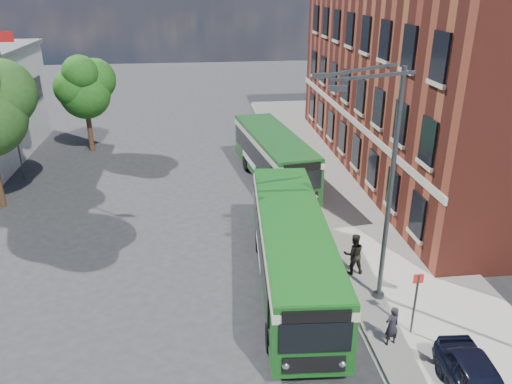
{
  "coord_description": "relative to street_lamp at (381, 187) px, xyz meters",
  "views": [
    {
      "loc": [
        -1.47,
        -17.63,
        11.55
      ],
      "look_at": [
        1.11,
        4.12,
        2.2
      ],
      "focal_mm": 35.0,
      "sensor_mm": 36.0,
      "label": 1
    }
  ],
  "objects": [
    {
      "name": "bus_front",
      "position": [
        -2.82,
        1.41,
        -2.96
      ],
      "size": [
        3.31,
        11.62,
        3.02
      ],
      "color": "#175619",
      "rests_on": "ground"
    },
    {
      "name": "flagpole",
      "position": [
        -17.29,
        15.0,
        0.15
      ],
      "size": [
        0.95,
        0.1,
        9.0
      ],
      "color": "#3B3E40",
      "rests_on": "ground"
    },
    {
      "name": "pedestrian_b",
      "position": [
        -0.14,
        1.81,
        -3.74
      ],
      "size": [
        0.91,
        0.73,
        1.8
      ],
      "primitive_type": "imported",
      "rotation": [
        0.0,
        0.0,
        3.09
      ],
      "color": "black",
      "rests_on": "pavement"
    },
    {
      "name": "kerb_line",
      "position": [
        -0.89,
        10.0,
        -4.79
      ],
      "size": [
        0.12,
        48.0,
        0.01
      ],
      "primitive_type": "cube",
      "color": "beige",
      "rests_on": "ground"
    },
    {
      "name": "pavement",
      "position": [
        2.16,
        10.0,
        -4.72
      ],
      "size": [
        6.0,
        48.0,
        0.15
      ],
      "primitive_type": "cube",
      "color": "#99978B",
      "rests_on": "ground"
    },
    {
      "name": "parked_car",
      "position": [
        1.37,
        -5.41,
        -4.0
      ],
      "size": [
        1.79,
        3.87,
        1.29
      ],
      "primitive_type": "imported",
      "rotation": [
        0.0,
        0.0,
        -0.07
      ],
      "color": "black",
      "rests_on": "pavement"
    },
    {
      "name": "pedestrian_a",
      "position": [
        -0.19,
        -2.7,
        -3.9
      ],
      "size": [
        0.62,
        0.5,
        1.48
      ],
      "primitive_type": "imported",
      "rotation": [
        0.0,
        0.0,
        3.44
      ],
      "color": "black",
      "rests_on": "pavement"
    },
    {
      "name": "ground",
      "position": [
        -4.84,
        2.0,
        -4.79
      ],
      "size": [
        120.0,
        120.0,
        0.0
      ],
      "primitive_type": "plane",
      "color": "#2B2B2E",
      "rests_on": "ground"
    },
    {
      "name": "tree_right",
      "position": [
        -14.06,
        20.3,
        -0.08
      ],
      "size": [
        4.11,
        3.91,
        6.94
      ],
      "color": "#3A2415",
      "rests_on": "ground"
    },
    {
      "name": "street_lamp",
      "position": [
        0.0,
        0.0,
        0.0
      ],
      "size": [
        2.96,
        2.38,
        9.0
      ],
      "color": "#3B3E40",
      "rests_on": "ground"
    },
    {
      "name": "bus_rear",
      "position": [
        -1.84,
        12.9,
        -2.96
      ],
      "size": [
        3.98,
        10.41,
        3.02
      ],
      "color": "#194C1C",
      "rests_on": "ground"
    },
    {
      "name": "bus_stop_sign",
      "position": [
        0.76,
        -2.2,
        -3.28
      ],
      "size": [
        0.35,
        0.08,
        2.52
      ],
      "color": "#3B3E40",
      "rests_on": "ground"
    },
    {
      "name": "brick_office",
      "position": [
        9.16,
        14.0,
        2.18
      ],
      "size": [
        12.1,
        26.0,
        14.2
      ],
      "color": "maroon",
      "rests_on": "ground"
    }
  ]
}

